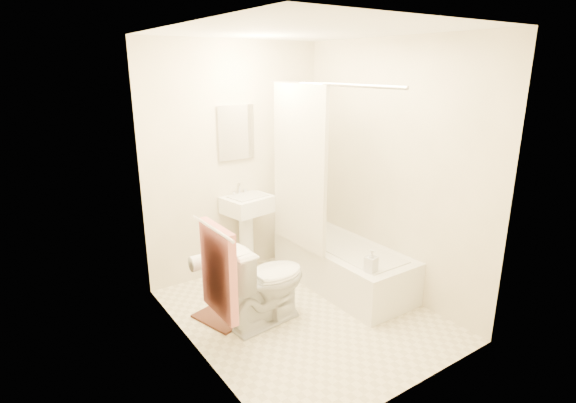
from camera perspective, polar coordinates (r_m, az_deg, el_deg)
floor at (r=4.17m, az=2.00°, el=-14.11°), size 2.40×2.40×0.00m
ceiling at (r=3.59m, az=2.42°, el=20.90°), size 2.40×2.40×0.00m
wall_back at (r=4.70m, az=-6.60°, el=5.09°), size 2.00×0.02×2.40m
wall_left at (r=3.23m, az=-12.21°, el=-0.54°), size 0.02×2.40×2.40m
wall_right at (r=4.36m, az=12.83°, el=3.88°), size 0.02×2.40×2.40m
mirror at (r=4.63m, az=-6.61°, el=8.69°), size 0.40×0.03×0.55m
curtain_rod at (r=3.85m, az=5.12°, el=14.61°), size 0.03×1.70×0.03m
shower_curtain at (r=4.26m, az=1.43°, el=4.29°), size 0.04×0.80×1.55m
towel_bar at (r=3.06m, az=-9.59°, el=-3.36°), size 0.02×0.60×0.02m
towel at (r=3.19m, az=-8.82°, el=-8.66°), size 0.06×0.45×0.66m
toilet_paper at (r=3.53m, az=-11.41°, el=-7.64°), size 0.11×0.12×0.12m
toilet at (r=3.89m, az=-3.05°, el=-10.12°), size 0.82×0.52×0.77m
sink at (r=4.79m, az=-5.19°, el=-3.79°), size 0.53×0.45×0.93m
bathtub at (r=4.62m, az=6.93°, el=-8.03°), size 0.66×1.51×0.42m
bath_mat at (r=4.23m, az=-7.00°, el=-13.62°), size 0.71×0.61×0.02m
soap_bottle at (r=3.98m, az=10.53°, el=-7.43°), size 0.11×0.11×0.20m
scrub_brush at (r=4.82m, az=3.09°, el=-3.85°), size 0.11×0.23×0.04m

